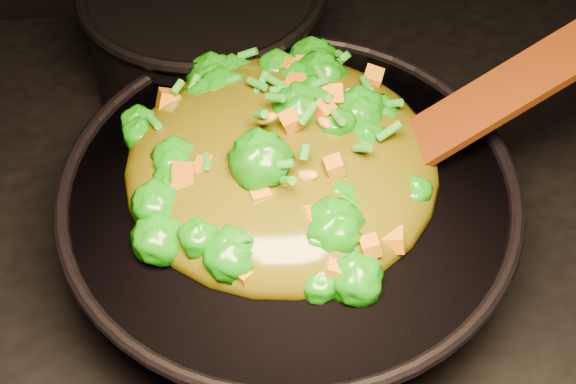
{
  "coord_description": "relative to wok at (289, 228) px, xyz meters",
  "views": [
    {
      "loc": [
        -0.05,
        -0.39,
        1.56
      ],
      "look_at": [
        -0.01,
        0.08,
        0.99
      ],
      "focal_mm": 55.0,
      "sensor_mm": 36.0,
      "label": 1
    }
  ],
  "objects": [
    {
      "name": "wok",
      "position": [
        0.0,
        0.0,
        0.0
      ],
      "size": [
        0.45,
        0.45,
        0.1
      ],
      "primitive_type": null,
      "rotation": [
        0.0,
        0.0,
        0.24
      ],
      "color": "black",
      "rests_on": "stovetop"
    },
    {
      "name": "stir_fry",
      "position": [
        -0.0,
        0.02,
        0.1
      ],
      "size": [
        0.28,
        0.28,
        0.09
      ],
      "primitive_type": null,
      "rotation": [
        0.0,
        0.0,
        0.08
      ],
      "color": "#157808",
      "rests_on": "wok"
    },
    {
      "name": "spatula",
      "position": [
        0.18,
        0.04,
        0.1
      ],
      "size": [
        0.29,
        0.13,
        0.13
      ],
      "primitive_type": "cube",
      "rotation": [
        0.0,
        -0.38,
        0.3
      ],
      "color": "#371704",
      "rests_on": "wok"
    },
    {
      "name": "back_pot",
      "position": [
        -0.06,
        0.25,
        0.02
      ],
      "size": [
        0.24,
        0.24,
        0.14
      ],
      "primitive_type": "cylinder",
      "rotation": [
        0.0,
        0.0,
        -0.04
      ],
      "color": "black",
      "rests_on": "stovetop"
    }
  ]
}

